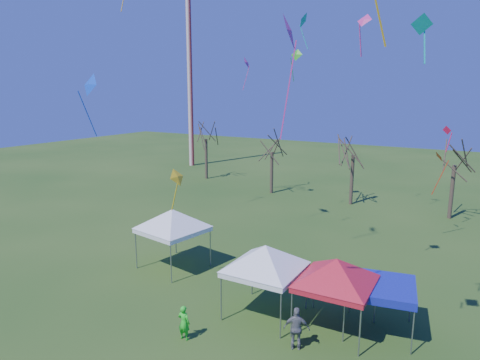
# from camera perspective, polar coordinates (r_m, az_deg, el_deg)

# --- Properties ---
(ground) EXTENTS (140.00, 140.00, 0.00)m
(ground) POSITION_cam_1_polar(r_m,az_deg,el_deg) (19.52, 0.19, -20.41)
(ground) COLOR #244917
(ground) RESTS_ON ground
(radio_mast) EXTENTS (0.70, 0.70, 25.00)m
(radio_mast) POSITION_cam_1_polar(r_m,az_deg,el_deg) (60.44, -6.71, 13.73)
(radio_mast) COLOR silver
(radio_mast) RESTS_ON ground
(tree_0) EXTENTS (3.83, 3.83, 8.44)m
(tree_0) POSITION_cam_1_polar(r_m,az_deg,el_deg) (51.00, -4.59, 7.37)
(tree_0) COLOR #3D2D21
(tree_0) RESTS_ON ground
(tree_1) EXTENTS (3.42, 3.42, 7.54)m
(tree_1) POSITION_cam_1_polar(r_m,az_deg,el_deg) (43.59, 4.31, 5.71)
(tree_1) COLOR #3D2D21
(tree_1) RESTS_ON ground
(tree_2) EXTENTS (3.71, 3.71, 8.18)m
(tree_2) POSITION_cam_1_polar(r_m,az_deg,el_deg) (40.31, 14.98, 5.56)
(tree_2) COLOR #3D2D21
(tree_2) RESTS_ON ground
(tree_3) EXTENTS (3.59, 3.59, 7.91)m
(tree_3) POSITION_cam_1_polar(r_m,az_deg,el_deg) (38.63, 26.91, 4.10)
(tree_3) COLOR #3D2D21
(tree_3) RESTS_ON ground
(tent_white_west) EXTENTS (4.65, 4.65, 4.16)m
(tent_white_west) POSITION_cam_1_polar(r_m,az_deg,el_deg) (25.48, -9.01, -4.41)
(tent_white_west) COLOR gray
(tent_white_west) RESTS_ON ground
(tent_white_mid) EXTENTS (4.53, 4.53, 3.99)m
(tent_white_mid) POSITION_cam_1_polar(r_m,az_deg,el_deg) (19.96, 3.42, -9.32)
(tent_white_mid) COLOR gray
(tent_white_mid) RESTS_ON ground
(tent_red) EXTENTS (4.39, 4.39, 3.87)m
(tent_red) POSITION_cam_1_polar(r_m,az_deg,el_deg) (19.18, 12.78, -10.83)
(tent_red) COLOR gray
(tent_red) RESTS_ON ground
(tent_blue) EXTENTS (3.36, 3.36, 2.26)m
(tent_blue) POSITION_cam_1_polar(r_m,az_deg,el_deg) (19.98, 18.21, -13.46)
(tent_blue) COLOR gray
(tent_blue) RESTS_ON ground
(person_grey) EXTENTS (1.15, 0.80, 1.82)m
(person_grey) POSITION_cam_1_polar(r_m,az_deg,el_deg) (18.59, 7.56, -19.04)
(person_grey) COLOR slate
(person_grey) RESTS_ON ground
(person_green) EXTENTS (0.58, 0.40, 1.54)m
(person_green) POSITION_cam_1_polar(r_m,az_deg,el_deg) (19.26, -7.48, -18.33)
(person_green) COLOR #23DB26
(person_green) RESTS_ON ground
(kite_2) EXTENTS (0.88, 1.35, 3.10)m
(kite_2) POSITION_cam_1_polar(r_m,az_deg,el_deg) (41.47, 0.95, 15.34)
(kite_2) COLOR #DA3093
(kite_2) RESTS_ON ground
(kite_14) EXTENTS (1.54, 1.09, 3.79)m
(kite_14) POSITION_cam_1_polar(r_m,az_deg,el_deg) (27.12, -19.44, 11.85)
(kite_14) COLOR blue
(kite_14) RESTS_ON ground
(kite_11) EXTENTS (0.76, 1.26, 2.65)m
(kite_11) POSITION_cam_1_polar(r_m,az_deg,el_deg) (34.11, 8.40, 20.33)
(kite_11) COLOR #0BAFA6
(kite_11) RESTS_ON ground
(kite_19) EXTENTS (0.75, 0.64, 1.88)m
(kite_19) POSITION_cam_1_polar(r_m,az_deg,el_deg) (33.79, 25.91, 5.90)
(kite_19) COLOR #E01545
(kite_19) RESTS_ON ground
(kite_18) EXTENTS (0.88, 0.72, 1.93)m
(kite_18) POSITION_cam_1_polar(r_m,az_deg,el_deg) (21.53, 16.21, 19.68)
(kite_18) COLOR #D42F85
(kite_18) RESTS_ON ground
(kite_25) EXTENTS (0.84, 0.65, 1.70)m
(kite_25) POSITION_cam_1_polar(r_m,az_deg,el_deg) (16.69, 23.08, 18.47)
(kite_25) COLOR #0CBEAF
(kite_25) RESTS_ON ground
(kite_13) EXTENTS (1.04, 0.76, 2.66)m
(kite_13) POSITION_cam_1_polar(r_m,az_deg,el_deg) (37.29, 7.53, 16.18)
(kite_13) COLOR #24A018
(kite_13) RESTS_ON ground
(kite_1) EXTENTS (0.63, 1.04, 2.26)m
(kite_1) POSITION_cam_1_polar(r_m,az_deg,el_deg) (22.54, -8.38, 0.32)
(kite_1) COLOR yellow
(kite_1) RESTS_ON ground
(kite_5) EXTENTS (0.85, 1.32, 4.00)m
(kite_5) POSITION_cam_1_polar(r_m,az_deg,el_deg) (14.39, 6.70, 18.88)
(kite_5) COLOR #D02E90
(kite_5) RESTS_ON ground
(kite_22) EXTENTS (1.08, 1.15, 3.01)m
(kite_22) POSITION_cam_1_polar(r_m,az_deg,el_deg) (32.45, 25.06, 2.71)
(kite_22) COLOR red
(kite_22) RESTS_ON ground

